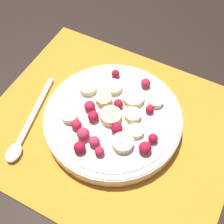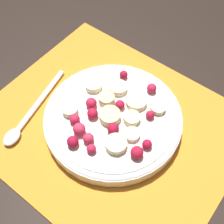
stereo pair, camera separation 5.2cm
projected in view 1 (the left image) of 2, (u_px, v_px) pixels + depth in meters
ground_plane at (111, 128)px, 0.55m from camera, size 3.00×3.00×0.00m
placemat at (111, 127)px, 0.54m from camera, size 0.43×0.36×0.01m
fruit_bowl at (112, 117)px, 0.53m from camera, size 0.24×0.24×0.04m
spoon at (24, 133)px, 0.53m from camera, size 0.05×0.18×0.01m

